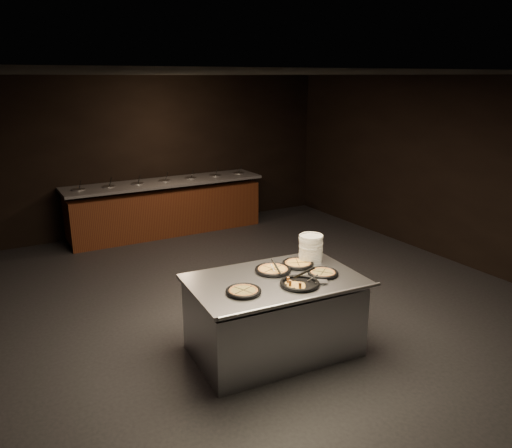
% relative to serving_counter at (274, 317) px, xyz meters
% --- Properties ---
extents(room, '(7.02, 8.02, 2.92)m').
position_rel_serving_counter_xyz_m(room, '(0.48, 1.10, 1.04)').
color(room, black).
rests_on(room, ground).
extents(salad_bar, '(3.70, 0.83, 1.18)m').
position_rel_serving_counter_xyz_m(salad_bar, '(0.48, 4.66, 0.03)').
color(salad_bar, '#552C14').
rests_on(salad_bar, ground).
extents(serving_counter, '(1.85, 1.26, 0.85)m').
position_rel_serving_counter_xyz_m(serving_counter, '(0.00, 0.00, 0.00)').
color(serving_counter, silver).
rests_on(serving_counter, ground).
extents(plate_stack, '(0.27, 0.27, 0.30)m').
position_rel_serving_counter_xyz_m(plate_stack, '(0.64, 0.24, 0.59)').
color(plate_stack, white).
rests_on(plate_stack, serving_counter).
extents(pan_veggie_whole, '(0.35, 0.35, 0.04)m').
position_rel_serving_counter_xyz_m(pan_veggie_whole, '(-0.45, -0.16, 0.46)').
color(pan_veggie_whole, black).
rests_on(pan_veggie_whole, serving_counter).
extents(pan_cheese_whole, '(0.39, 0.39, 0.04)m').
position_rel_serving_counter_xyz_m(pan_cheese_whole, '(0.09, 0.18, 0.46)').
color(pan_cheese_whole, black).
rests_on(pan_cheese_whole, serving_counter).
extents(pan_cheese_slices_a, '(0.35, 0.35, 0.04)m').
position_rel_serving_counter_xyz_m(pan_cheese_slices_a, '(0.43, 0.20, 0.46)').
color(pan_cheese_slices_a, black).
rests_on(pan_cheese_slices_a, serving_counter).
extents(pan_cheese_slices_b, '(0.40, 0.40, 0.04)m').
position_rel_serving_counter_xyz_m(pan_cheese_slices_b, '(0.13, -0.27, 0.46)').
color(pan_cheese_slices_b, black).
rests_on(pan_cheese_slices_b, serving_counter).
extents(pan_veggie_slices, '(0.33, 0.33, 0.04)m').
position_rel_serving_counter_xyz_m(pan_veggie_slices, '(0.50, -0.17, 0.46)').
color(pan_veggie_slices, black).
rests_on(pan_veggie_slices, serving_counter).
extents(server_left, '(0.09, 0.31, 0.15)m').
position_rel_serving_counter_xyz_m(server_left, '(0.07, 0.12, 0.51)').
color(server_left, silver).
rests_on(server_left, serving_counter).
extents(server_right, '(0.32, 0.25, 0.18)m').
position_rel_serving_counter_xyz_m(server_right, '(0.24, -0.27, 0.53)').
color(server_right, silver).
rests_on(server_right, serving_counter).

